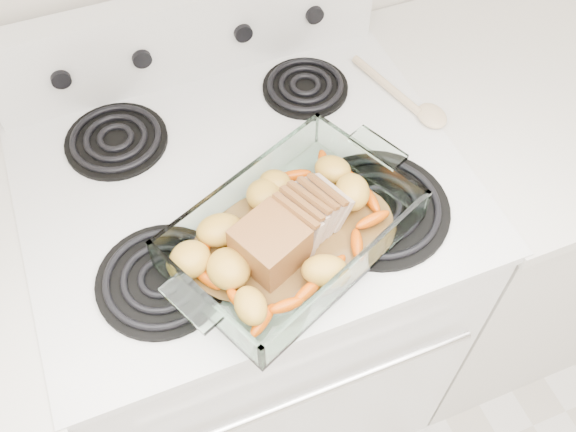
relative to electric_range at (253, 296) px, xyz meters
name	(u,v)px	position (x,y,z in m)	size (l,w,h in m)	color
electric_range	(253,296)	(0.00, 0.00, 0.00)	(0.78, 0.70, 1.12)	silver
counter_right	(493,215)	(0.66, 0.00, -0.02)	(0.58, 0.68, 0.93)	silver
baking_dish	(293,236)	(0.03, -0.17, 0.48)	(0.38, 0.25, 0.07)	silver
pork_roast	(281,230)	(0.01, -0.17, 0.51)	(0.20, 0.10, 0.08)	brown
roast_vegetables	(281,214)	(0.02, -0.13, 0.49)	(0.39, 0.21, 0.05)	#D25906
wooden_spoon	(412,102)	(0.36, 0.04, 0.46)	(0.10, 0.24, 0.02)	beige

